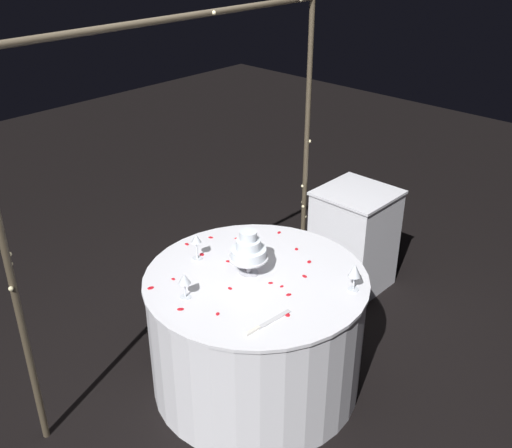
{
  "coord_description": "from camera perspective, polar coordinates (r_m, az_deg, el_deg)",
  "views": [
    {
      "loc": [
        -2.04,
        -1.91,
        2.55
      ],
      "look_at": [
        0.0,
        0.0,
        1.08
      ],
      "focal_mm": 41.99,
      "sensor_mm": 36.0,
      "label": 1
    }
  ],
  "objects": [
    {
      "name": "ground_plane",
      "position": [
        3.78,
        0.0,
        -14.67
      ],
      "size": [
        12.0,
        12.0,
        0.0
      ],
      "primitive_type": "plane",
      "color": "black"
    },
    {
      "name": "decorative_arch",
      "position": [
        3.39,
        -6.79,
        7.6
      ],
      "size": [
        2.26,
        0.06,
        2.09
      ],
      "color": "#473D2D",
      "rests_on": "ground"
    },
    {
      "name": "main_table",
      "position": [
        3.54,
        0.0,
        -10.18
      ],
      "size": [
        1.25,
        1.25,
        0.75
      ],
      "color": "white",
      "rests_on": "ground"
    },
    {
      "name": "side_table",
      "position": [
        4.49,
        9.29,
        -1.44
      ],
      "size": [
        0.51,
        0.51,
        0.78
      ],
      "color": "white",
      "rests_on": "ground"
    },
    {
      "name": "tiered_cake",
      "position": [
        3.28,
        -0.76,
        -2.51
      ],
      "size": [
        0.22,
        0.22,
        0.27
      ],
      "color": "silver",
      "rests_on": "main_table"
    },
    {
      "name": "wine_glass_0",
      "position": [
        3.12,
        -6.83,
        -5.31
      ],
      "size": [
        0.07,
        0.07,
        0.15
      ],
      "color": "silver",
      "rests_on": "main_table"
    },
    {
      "name": "wine_glass_1",
      "position": [
        3.2,
        9.4,
        -4.46
      ],
      "size": [
        0.07,
        0.07,
        0.16
      ],
      "color": "silver",
      "rests_on": "main_table"
    },
    {
      "name": "wine_glass_2",
      "position": [
        3.45,
        -5.71,
        -1.57
      ],
      "size": [
        0.06,
        0.06,
        0.16
      ],
      "color": "silver",
      "rests_on": "main_table"
    },
    {
      "name": "cake_knife",
      "position": [
        2.97,
        0.91,
        -9.49
      ],
      "size": [
        0.3,
        0.04,
        0.01
      ],
      "color": "silver",
      "rests_on": "main_table"
    },
    {
      "name": "rose_petal_0",
      "position": [
        3.04,
        3.0,
        -8.61
      ],
      "size": [
        0.04,
        0.05,
        0.0
      ],
      "primitive_type": "ellipsoid",
      "rotation": [
        0.0,
        0.0,
        1.09
      ],
      "color": "red",
      "rests_on": "main_table"
    },
    {
      "name": "rose_petal_1",
      "position": [
        3.05,
        -3.67,
        -8.54
      ],
      "size": [
        0.03,
        0.03,
        0.0
      ],
      "primitive_type": "ellipsoid",
      "rotation": [
        0.0,
        0.0,
        3.72
      ],
      "color": "red",
      "rests_on": "main_table"
    },
    {
      "name": "rose_petal_2",
      "position": [
        3.23,
        -2.49,
        -6.15
      ],
      "size": [
        0.02,
        0.03,
        0.0
      ],
      "primitive_type": "ellipsoid",
      "rotation": [
        0.0,
        0.0,
        4.55
      ],
      "color": "red",
      "rests_on": "main_table"
    },
    {
      "name": "rose_petal_3",
      "position": [
        3.25,
        2.47,
        -5.95
      ],
      "size": [
        0.03,
        0.02,
        0.0
      ],
      "primitive_type": "ellipsoid",
      "rotation": [
        0.0,
        0.0,
        0.06
      ],
      "color": "red",
      "rests_on": "main_table"
    },
    {
      "name": "rose_petal_4",
      "position": [
        3.77,
        -0.68,
        -0.78
      ],
      "size": [
        0.03,
        0.03,
        0.0
      ],
      "primitive_type": "ellipsoid",
      "rotation": [
        0.0,
        0.0,
        0.53
      ],
      "color": "red",
      "rests_on": "main_table"
    },
    {
      "name": "rose_petal_5",
      "position": [
        3.7,
        -1.85,
        -1.37
      ],
      "size": [
        0.03,
        0.03,
        0.0
      ],
      "primitive_type": "ellipsoid",
      "rotation": [
        0.0,
        0.0,
        2.42
      ],
      "color": "red",
      "rests_on": "main_table"
    },
    {
      "name": "rose_petal_6",
      "position": [
        3.47,
        5.09,
        -3.61
      ],
      "size": [
        0.04,
        0.03,
        0.0
      ],
      "primitive_type": "ellipsoid",
      "rotation": [
        0.0,
        0.0,
        0.43
      ],
      "color": "red",
      "rests_on": "main_table"
    },
    {
      "name": "rose_petal_7",
      "position": [
        3.1,
        -7.2,
        -8.05
      ],
      "size": [
        0.04,
        0.04,
        0.0
      ],
      "primitive_type": "ellipsoid",
      "rotation": [
        0.0,
        0.0,
        5.57
      ],
      "color": "red",
      "rests_on": "main_table"
    },
    {
      "name": "rose_petal_8",
      "position": [
        3.59,
        3.88,
        -2.4
      ],
      "size": [
        0.04,
        0.03,
        0.0
      ],
      "primitive_type": "ellipsoid",
      "rotation": [
        0.0,
        0.0,
        3.85
      ],
      "color": "red",
      "rests_on": "main_table"
    },
    {
      "name": "rose_petal_9",
      "position": [
        3.27,
        1.41,
        -5.64
      ],
      "size": [
        0.03,
        0.03,
        0.0
      ],
      "primitive_type": "ellipsoid",
      "rotation": [
        0.0,
        0.0,
        2.39
      ],
      "color": "red",
      "rests_on": "main_table"
    },
    {
      "name": "rose_petal_10",
      "position": [
        3.55,
        -1.12,
        -2.75
      ],
      "size": [
        0.04,
        0.04,
        0.0
      ],
      "primitive_type": "ellipsoid",
      "rotation": [
        0.0,
        0.0,
        0.75
      ],
      "color": "red",
      "rests_on": "main_table"
    },
    {
      "name": "rose_petal_11",
      "position": [
        3.34,
        4.65,
        -4.99
      ],
      "size": [
        0.03,
        0.04,
        0.0
      ],
      "primitive_type": "ellipsoid",
      "rotation": [
        0.0,
        0.0,
        1.34
      ],
      "color": "red",
      "rests_on": "main_table"
    },
    {
      "name": "rose_petal_12",
      "position": [
        3.71,
        -0.66,
        -1.28
      ],
      "size": [
        0.03,
        0.03,
        0.0
      ],
      "primitive_type": "ellipsoid",
      "rotation": [
        0.0,
        0.0,
        5.39
      ],
      "color": "red",
      "rests_on": "main_table"
    },
    {
      "name": "rose_petal_13",
      "position": [
        3.28,
        -10.0,
        -6.02
      ],
      "size": [
        0.04,
        0.03,
        0.0
      ],
      "primitive_type": "ellipsoid",
      "rotation": [
        0.0,
        0.0,
        6.13
      ],
      "color": "red",
      "rests_on": "main_table"
    },
    {
      "name": "rose_petal_14",
      "position": [
        3.33,
        -7.89,
        -5.21
      ],
      "size": [
        0.02,
        0.03,
        0.0
      ],
      "primitive_type": "ellipsoid",
      "rotation": [
        0.0,
        0.0,
        4.64
      ],
      "color": "red",
      "rests_on": "main_table"
    },
    {
      "name": "rose_petal_15",
      "position": [
        3.18,
        3.13,
        -6.74
      ],
      "size": [
        0.04,
        0.03,
        0.0
      ],
      "primitive_type": "ellipsoid",
      "rotation": [
        0.0,
        0.0,
        6.03
      ],
      "color": "red",
      "rests_on": "main_table"
    },
    {
      "name": "rose_petal_16",
      "position": [
        3.58,
        -1.81,
        -2.45
      ],
      "size": [
        0.04,
        0.03,
        0.0
      ],
      "primitive_type": "ellipsoid",
      "rotation": [
        0.0,
        0.0,
        0.27
      ],
      "color": "red",
      "rests_on": "main_table"
    },
    {
      "name": "rose_petal_17",
      "position": [
        3.72,
        -4.33,
        -1.28
      ],
      "size": [
        0.03,
        0.04,
        0.0
      ],
      "primitive_type": "ellipsoid",
      "rotation": [
        0.0,
        0.0,
        1.96
      ],
      "color": "red",
      "rests_on": "main_table"
    },
    {
      "name": "rose_petal_18",
      "position": [
        3.66,
        -6.6,
        -1.92
      ],
      "size": [
        0.03,
        0.04,
        0.0
      ],
      "primitive_type": "ellipsoid",
      "rotation": [
        0.0,
        0.0,
        1.31
      ],
      "color": "red",
      "rests_on": "main_table"
    },
    {
      "name": "rose_petal_19",
      "position": [
        3.54,
        -5.18,
        -2.9
      ],
      "size": [
        0.04,
        0.04,
        0.0
      ],
      "primitive_type": "ellipsoid",
      "rotation": [
        0.0,
        0.0,
        1.2
      ],
      "color": "red",
      "rests_on": "main_table"
    },
    {
      "name": "rose_petal_20",
      "position": [
        3.77,
        2.22,
        -0.81
      ],
      "size": [
        0.04,
        0.03,
        0.0
      ],
      "primitive_type": "ellipsoid",
      "rotation": [
        0.0,
        0.0,
        0.37
      ],
      "color": "red",
      "rests_on": "main_table"
    },
    {
      "name": "rose_petal_21",
      "position": [
        3.47,
        -2.63,
        -3.56
      ],
      "size": [
        0.04,
        0.04,
        0.0
      ],
      "primitive_type": "ellipsoid",
      "rotation": [
        0.0,
        0.0,
        2.15
      ],
      "color": "red",
      "rests_on": "main_table"
    }
  ]
}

